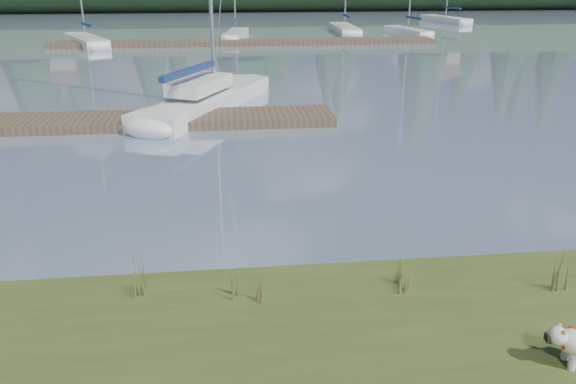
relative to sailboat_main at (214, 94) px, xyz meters
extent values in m
plane|color=#7E90A6|center=(-0.05, 18.24, -0.42)|extent=(200.00, 200.00, 0.00)
cylinder|color=silver|center=(4.35, -16.12, 0.03)|extent=(0.09, 0.09, 0.19)
cylinder|color=silver|center=(4.38, -15.93, 0.03)|extent=(0.09, 0.09, 0.19)
ellipsoid|color=silver|center=(4.18, -15.99, 0.33)|extent=(0.26, 0.26, 0.22)
cube|color=black|center=(4.09, -15.98, 0.29)|extent=(0.08, 0.12, 0.09)
cube|color=white|center=(-0.28, -0.59, -0.20)|extent=(5.02, 7.91, 0.70)
ellipsoid|color=white|center=(1.42, 2.97, -0.20)|extent=(2.48, 2.69, 0.70)
cube|color=navy|center=(-0.78, -1.65, 1.13)|extent=(1.72, 3.33, 0.20)
cube|color=white|center=(-0.47, -1.00, 0.53)|extent=(2.37, 3.13, 0.45)
cube|color=#4C3D2C|center=(-4.05, -2.76, -0.27)|extent=(16.00, 2.00, 0.30)
cube|color=#4C3D2C|center=(1.95, 18.24, -0.27)|extent=(26.00, 2.20, 0.30)
cube|color=white|center=(-8.84, 19.25, -0.20)|extent=(4.19, 6.49, 0.70)
ellipsoid|color=white|center=(-10.27, 22.17, -0.20)|extent=(2.05, 2.22, 0.70)
cube|color=navy|center=(-8.45, 18.45, 0.98)|extent=(1.32, 2.41, 0.20)
cube|color=white|center=(1.34, 21.67, -0.20)|extent=(2.15, 5.81, 0.70)
ellipsoid|color=white|center=(1.78, 24.48, -0.20)|extent=(1.46, 1.72, 0.70)
cube|color=navy|center=(1.22, 20.90, 0.98)|extent=(0.54, 2.26, 0.20)
cube|color=white|center=(10.18, 25.03, -0.20)|extent=(1.81, 7.00, 0.70)
ellipsoid|color=white|center=(10.29, 28.51, -0.20)|extent=(1.58, 1.94, 0.70)
cube|color=navy|center=(10.14, 24.08, 0.98)|extent=(0.29, 2.77, 0.20)
cube|color=white|center=(14.58, 22.32, -0.20)|extent=(2.42, 5.61, 0.70)
ellipsoid|color=white|center=(13.98, 24.99, -0.20)|extent=(1.49, 1.72, 0.70)
cube|color=navy|center=(14.74, 21.59, 0.98)|extent=(0.67, 2.17, 0.20)
cube|color=white|center=(21.76, 33.18, -0.20)|extent=(3.00, 6.61, 0.70)
ellipsoid|color=white|center=(20.98, 36.31, -0.20)|extent=(1.79, 2.05, 0.70)
cube|color=navy|center=(21.98, 32.32, 0.98)|extent=(0.82, 2.54, 0.20)
cone|color=#475B23|center=(0.37, -14.05, 0.19)|extent=(0.03, 0.03, 0.52)
cone|color=brown|center=(0.48, -14.12, 0.14)|extent=(0.03, 0.03, 0.42)
cone|color=#475B23|center=(0.43, -14.02, 0.21)|extent=(0.03, 0.03, 0.57)
cone|color=brown|center=(0.51, -14.08, 0.11)|extent=(0.03, 0.03, 0.36)
cone|color=#475B23|center=(0.39, -14.13, 0.16)|extent=(0.03, 0.03, 0.47)
cone|color=#475B23|center=(0.80, -14.24, 0.17)|extent=(0.03, 0.03, 0.48)
cone|color=brown|center=(0.91, -14.31, 0.12)|extent=(0.03, 0.03, 0.38)
cone|color=#475B23|center=(0.86, -14.21, 0.19)|extent=(0.03, 0.03, 0.52)
cone|color=brown|center=(0.94, -14.27, 0.10)|extent=(0.03, 0.03, 0.33)
cone|color=#475B23|center=(0.82, -14.32, 0.14)|extent=(0.03, 0.03, 0.43)
cone|color=#475B23|center=(2.77, -13.98, 0.18)|extent=(0.03, 0.03, 0.50)
cone|color=brown|center=(2.88, -14.05, 0.13)|extent=(0.03, 0.03, 0.40)
cone|color=#475B23|center=(2.83, -13.95, 0.21)|extent=(0.03, 0.03, 0.55)
cone|color=brown|center=(2.91, -14.01, 0.11)|extent=(0.03, 0.03, 0.35)
cone|color=#475B23|center=(2.79, -14.06, 0.16)|extent=(0.03, 0.03, 0.45)
cone|color=#475B23|center=(-0.97, -13.86, 0.22)|extent=(0.03, 0.03, 0.58)
cone|color=brown|center=(-0.86, -13.93, 0.16)|extent=(0.03, 0.03, 0.47)
cone|color=#475B23|center=(-0.91, -13.83, 0.25)|extent=(0.03, 0.03, 0.64)
cone|color=brown|center=(-0.83, -13.89, 0.13)|extent=(0.03, 0.03, 0.41)
cone|color=#475B23|center=(-0.95, -13.94, 0.19)|extent=(0.03, 0.03, 0.52)
cone|color=#475B23|center=(2.83, -14.19, 0.12)|extent=(0.03, 0.03, 0.39)
cone|color=brown|center=(2.94, -14.26, 0.09)|extent=(0.03, 0.03, 0.31)
cone|color=#475B23|center=(2.89, -14.16, 0.14)|extent=(0.03, 0.03, 0.43)
cone|color=brown|center=(2.97, -14.22, 0.07)|extent=(0.03, 0.03, 0.27)
cone|color=#475B23|center=(2.85, -14.27, 0.10)|extent=(0.03, 0.03, 0.35)
cone|color=#475B23|center=(5.11, -14.36, 0.22)|extent=(0.03, 0.03, 0.58)
cone|color=brown|center=(5.22, -14.43, 0.16)|extent=(0.03, 0.03, 0.47)
cone|color=#475B23|center=(5.17, -14.33, 0.25)|extent=(0.03, 0.03, 0.64)
cone|color=brown|center=(5.25, -14.39, 0.13)|extent=(0.03, 0.03, 0.41)
cone|color=#475B23|center=(5.13, -14.44, 0.19)|extent=(0.03, 0.03, 0.53)
cube|color=#33281C|center=(-0.05, -13.36, -0.35)|extent=(60.00, 0.50, 0.14)
camera|label=1|loc=(0.43, -21.10, 4.32)|focal=35.00mm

